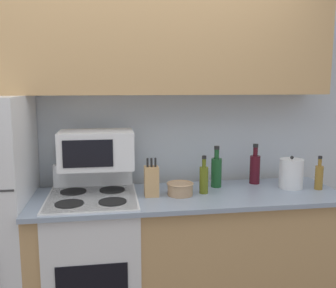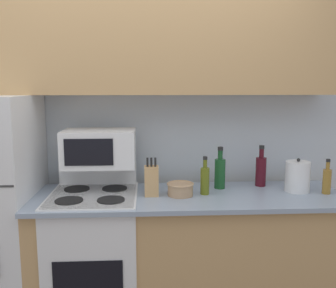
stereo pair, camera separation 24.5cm
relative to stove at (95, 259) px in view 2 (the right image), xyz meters
The scene contains 12 objects.
wall_back 0.95m from the stove, 57.29° to the left, with size 8.00×0.05×2.55m.
lower_cabinets 0.65m from the stove, ahead, with size 2.10×0.65×0.93m.
upper_cabinets 1.49m from the stove, 41.75° to the left, with size 2.82×0.33×0.66m.
stove is the anchor object (origin of this frame).
microwave 0.76m from the stove, 76.44° to the left, with size 0.49×0.33×0.25m.
knife_block 0.67m from the stove, ahead, with size 0.09×0.09×0.26m.
bowl 0.76m from the stove, ahead, with size 0.18×0.18×0.08m.
bottle_wine_green 1.05m from the stove, ahead, with size 0.08×0.08×0.30m.
bottle_wine_red 1.33m from the stove, ahead, with size 0.08×0.08×0.30m.
bottle_olive_oil 0.93m from the stove, ahead, with size 0.06×0.06×0.26m.
bottle_vinegar 1.67m from the stove, ahead, with size 0.06×0.06×0.24m.
kettle 1.51m from the stove, ahead, with size 0.17×0.17×0.24m.
Camera 2 is at (0.08, -2.14, 1.66)m, focal length 40.00 mm.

